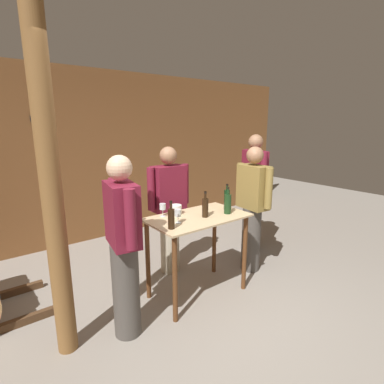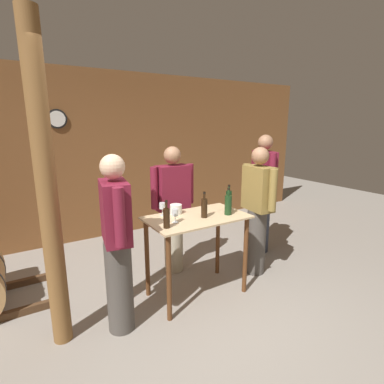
{
  "view_description": "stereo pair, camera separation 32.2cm",
  "coord_description": "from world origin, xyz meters",
  "px_view_note": "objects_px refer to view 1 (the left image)",
  "views": [
    {
      "loc": [
        -1.73,
        -1.93,
        1.9
      ],
      "look_at": [
        0.19,
        0.55,
        1.16
      ],
      "focal_mm": 28.0,
      "sensor_mm": 36.0,
      "label": 1
    },
    {
      "loc": [
        -1.47,
        -2.12,
        1.9
      ],
      "look_at": [
        0.19,
        0.55,
        1.16
      ],
      "focal_mm": 28.0,
      "sensor_mm": 36.0,
      "label": 2
    }
  ],
  "objects_px": {
    "wine_bottle_far_left": "(171,218)",
    "wine_bottle_left": "(205,207)",
    "ice_bucket": "(176,210)",
    "person_host": "(124,245)",
    "wine_glass_near_center": "(178,213)",
    "wine_bottle_right": "(227,199)",
    "person_visitor_near_door": "(169,208)",
    "person_visitor_bearded": "(253,207)",
    "wine_glass_near_left": "(163,207)",
    "person_visitor_with_scarf": "(253,190)",
    "wooden_post": "(52,196)",
    "wine_bottle_center": "(228,203)"
  },
  "relations": [
    {
      "from": "wine_bottle_far_left",
      "to": "wine_bottle_left",
      "type": "distance_m",
      "value": 0.49
    },
    {
      "from": "ice_bucket",
      "to": "person_host",
      "type": "height_order",
      "value": "person_host"
    },
    {
      "from": "wine_bottle_far_left",
      "to": "wine_glass_near_center",
      "type": "distance_m",
      "value": 0.18
    },
    {
      "from": "wine_bottle_far_left",
      "to": "person_host",
      "type": "distance_m",
      "value": 0.51
    },
    {
      "from": "wine_bottle_right",
      "to": "person_visitor_near_door",
      "type": "distance_m",
      "value": 0.76
    },
    {
      "from": "wine_bottle_far_left",
      "to": "wine_glass_near_center",
      "type": "xyz_separation_m",
      "value": [
        0.15,
        0.1,
        -0.01
      ]
    },
    {
      "from": "wine_glass_near_center",
      "to": "person_visitor_bearded",
      "type": "relative_size",
      "value": 0.09
    },
    {
      "from": "wine_glass_near_left",
      "to": "ice_bucket",
      "type": "relative_size",
      "value": 1.08
    },
    {
      "from": "wine_bottle_right",
      "to": "person_visitor_with_scarf",
      "type": "height_order",
      "value": "person_visitor_with_scarf"
    },
    {
      "from": "wine_bottle_right",
      "to": "wine_glass_near_center",
      "type": "xyz_separation_m",
      "value": [
        -0.72,
        -0.04,
        -0.02
      ]
    },
    {
      "from": "wooden_post",
      "to": "wine_bottle_right",
      "type": "distance_m",
      "value": 1.87
    },
    {
      "from": "wooden_post",
      "to": "wine_bottle_far_left",
      "type": "xyz_separation_m",
      "value": [
        0.98,
        -0.15,
        -0.33
      ]
    },
    {
      "from": "wine_glass_near_left",
      "to": "person_visitor_bearded",
      "type": "bearing_deg",
      "value": -9.94
    },
    {
      "from": "wine_bottle_far_left",
      "to": "wine_bottle_right",
      "type": "relative_size",
      "value": 0.91
    },
    {
      "from": "wine_bottle_left",
      "to": "wine_glass_near_left",
      "type": "relative_size",
      "value": 1.97
    },
    {
      "from": "wine_bottle_left",
      "to": "wine_glass_near_left",
      "type": "distance_m",
      "value": 0.45
    },
    {
      "from": "wine_bottle_far_left",
      "to": "person_visitor_near_door",
      "type": "xyz_separation_m",
      "value": [
        0.49,
        0.77,
        -0.17
      ]
    },
    {
      "from": "wine_bottle_left",
      "to": "person_visitor_near_door",
      "type": "xyz_separation_m",
      "value": [
        -0.0,
        0.69,
        -0.17
      ]
    },
    {
      "from": "wine_bottle_far_left",
      "to": "ice_bucket",
      "type": "distance_m",
      "value": 0.46
    },
    {
      "from": "wine_glass_near_left",
      "to": "wooden_post",
      "type": "bearing_deg",
      "value": -168.89
    },
    {
      "from": "wine_bottle_far_left",
      "to": "person_host",
      "type": "relative_size",
      "value": 0.17
    },
    {
      "from": "wine_bottle_left",
      "to": "ice_bucket",
      "type": "xyz_separation_m",
      "value": [
        -0.19,
        0.27,
        -0.06
      ]
    },
    {
      "from": "wine_bottle_right",
      "to": "person_visitor_near_door",
      "type": "xyz_separation_m",
      "value": [
        -0.38,
        0.63,
        -0.18
      ]
    },
    {
      "from": "wine_bottle_far_left",
      "to": "person_visitor_bearded",
      "type": "relative_size",
      "value": 0.17
    },
    {
      "from": "wine_glass_near_left",
      "to": "person_host",
      "type": "bearing_deg",
      "value": -150.18
    },
    {
      "from": "wine_bottle_left",
      "to": "wine_bottle_center",
      "type": "relative_size",
      "value": 0.93
    },
    {
      "from": "ice_bucket",
      "to": "person_visitor_near_door",
      "type": "xyz_separation_m",
      "value": [
        0.19,
        0.42,
        -0.11
      ]
    },
    {
      "from": "wine_bottle_center",
      "to": "wine_bottle_right",
      "type": "height_order",
      "value": "same"
    },
    {
      "from": "wine_bottle_left",
      "to": "wine_bottle_right",
      "type": "relative_size",
      "value": 0.93
    },
    {
      "from": "wine_bottle_far_left",
      "to": "wine_bottle_center",
      "type": "distance_m",
      "value": 0.76
    },
    {
      "from": "person_visitor_with_scarf",
      "to": "wine_bottle_right",
      "type": "bearing_deg",
      "value": -155.01
    },
    {
      "from": "wine_bottle_left",
      "to": "wine_glass_near_center",
      "type": "distance_m",
      "value": 0.34
    },
    {
      "from": "person_host",
      "to": "person_visitor_with_scarf",
      "type": "bearing_deg",
      "value": 14.22
    },
    {
      "from": "wooden_post",
      "to": "wine_bottle_left",
      "type": "height_order",
      "value": "wooden_post"
    },
    {
      "from": "wine_glass_near_left",
      "to": "person_visitor_with_scarf",
      "type": "bearing_deg",
      "value": 7.87
    },
    {
      "from": "wine_bottle_far_left",
      "to": "person_visitor_with_scarf",
      "type": "distance_m",
      "value": 1.98
    },
    {
      "from": "ice_bucket",
      "to": "person_visitor_with_scarf",
      "type": "height_order",
      "value": "person_visitor_with_scarf"
    },
    {
      "from": "person_visitor_with_scarf",
      "to": "person_visitor_near_door",
      "type": "height_order",
      "value": "person_visitor_with_scarf"
    },
    {
      "from": "wine_bottle_left",
      "to": "person_visitor_near_door",
      "type": "height_order",
      "value": "person_visitor_near_door"
    },
    {
      "from": "wooden_post",
      "to": "wine_glass_near_left",
      "type": "xyz_separation_m",
      "value": [
        1.12,
        0.22,
        -0.34
      ]
    },
    {
      "from": "wine_bottle_center",
      "to": "person_visitor_bearded",
      "type": "distance_m",
      "value": 0.62
    },
    {
      "from": "person_visitor_with_scarf",
      "to": "person_visitor_bearded",
      "type": "xyz_separation_m",
      "value": [
        -0.53,
        -0.45,
        -0.07
      ]
    },
    {
      "from": "wine_bottle_center",
      "to": "wine_glass_near_left",
      "type": "relative_size",
      "value": 2.12
    },
    {
      "from": "wooden_post",
      "to": "ice_bucket",
      "type": "height_order",
      "value": "wooden_post"
    },
    {
      "from": "wine_bottle_left",
      "to": "person_visitor_bearded",
      "type": "height_order",
      "value": "person_visitor_bearded"
    },
    {
      "from": "wine_glass_near_center",
      "to": "person_visitor_bearded",
      "type": "xyz_separation_m",
      "value": [
        1.2,
        0.07,
        -0.16
      ]
    },
    {
      "from": "wooden_post",
      "to": "wine_bottle_left",
      "type": "xyz_separation_m",
      "value": [
        1.47,
        -0.07,
        -0.33
      ]
    },
    {
      "from": "wine_bottle_left",
      "to": "ice_bucket",
      "type": "distance_m",
      "value": 0.34
    },
    {
      "from": "wine_bottle_center",
      "to": "wooden_post",
      "type": "bearing_deg",
      "value": 175.75
    },
    {
      "from": "ice_bucket",
      "to": "wooden_post",
      "type": "bearing_deg",
      "value": -171.08
    }
  ]
}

